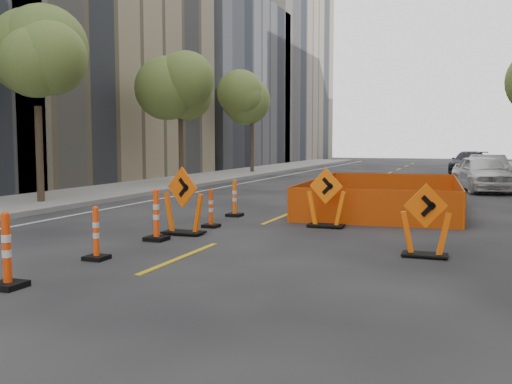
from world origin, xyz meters
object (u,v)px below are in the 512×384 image
at_px(channelizer_4, 96,233).
at_px(parked_car_mid, 489,169).
at_px(channelizer_6, 211,208).
at_px(parked_car_near, 482,173).
at_px(channelizer_5, 156,215).
at_px(channelizer_7, 235,198).
at_px(parked_car_far, 470,163).
at_px(channelizer_3, 7,250).
at_px(chevron_sign_left, 183,201).
at_px(chevron_sign_right, 426,220).
at_px(chevron_sign_center, 326,198).

bearing_deg(channelizer_4, parked_car_mid, 72.16).
xyz_separation_m(channelizer_6, parked_car_near, (6.62, 13.42, 0.30)).
height_order(channelizer_5, channelizer_7, channelizer_5).
distance_m(parked_car_near, parked_car_far, 14.10).
height_order(channelizer_3, channelizer_6, channelizer_3).
height_order(chevron_sign_left, parked_car_far, chevron_sign_left).
height_order(channelizer_3, chevron_sign_right, chevron_sign_right).
relative_size(channelizer_6, parked_car_near, 0.21).
relative_size(channelizer_5, chevron_sign_left, 0.72).
bearing_deg(channelizer_7, channelizer_4, -90.55).
height_order(parked_car_near, parked_car_mid, parked_car_near).
distance_m(channelizer_7, parked_car_mid, 17.95).
relative_size(chevron_sign_left, chevron_sign_center, 1.05).
relative_size(channelizer_6, parked_car_far, 0.19).
bearing_deg(chevron_sign_center, parked_car_far, 94.82).
bearing_deg(parked_car_far, channelizer_4, -93.68).
height_order(channelizer_7, parked_car_mid, parked_car_mid).
bearing_deg(channelizer_6, parked_car_mid, 69.21).
distance_m(channelizer_6, chevron_sign_center, 2.89).
xyz_separation_m(channelizer_4, parked_car_mid, (7.35, 22.84, 0.24)).
height_order(channelizer_5, parked_car_near, parked_car_near).
height_order(chevron_sign_left, parked_car_mid, chevron_sign_left).
bearing_deg(parked_car_near, channelizer_7, -135.08).
relative_size(chevron_sign_center, parked_car_near, 0.32).
height_order(channelizer_3, channelizer_7, channelizer_3).
relative_size(channelizer_7, parked_car_near, 0.23).
height_order(channelizer_3, channelizer_4, channelizer_3).
xyz_separation_m(channelizer_5, parked_car_near, (6.93, 15.57, 0.22)).
distance_m(channelizer_5, channelizer_7, 4.29).
xyz_separation_m(channelizer_4, channelizer_5, (-0.00, 2.15, 0.08)).
height_order(channelizer_5, chevron_sign_left, chevron_sign_left).
height_order(channelizer_3, chevron_sign_center, chevron_sign_center).
distance_m(channelizer_5, parked_car_far, 30.36).
bearing_deg(parked_car_far, channelizer_7, -96.36).
distance_m(channelizer_3, chevron_sign_left, 5.23).
bearing_deg(parked_car_near, channelizer_4, -125.11).
relative_size(chevron_sign_right, parked_car_near, 0.30).
bearing_deg(chevron_sign_left, parked_car_near, 83.49).
bearing_deg(channelizer_7, parked_car_mid, 66.05).
bearing_deg(chevron_sign_right, channelizer_7, 119.92).
relative_size(channelizer_4, parked_car_far, 0.19).
distance_m(channelizer_4, chevron_sign_right, 6.05).
height_order(channelizer_7, chevron_sign_left, chevron_sign_left).
bearing_deg(chevron_sign_right, chevron_sign_center, 107.56).
bearing_deg(channelizer_3, channelizer_4, 90.18).
bearing_deg(channelizer_4, channelizer_6, 85.90).
distance_m(channelizer_3, parked_car_far, 34.56).
bearing_deg(parked_car_mid, parked_car_far, 87.80).
bearing_deg(parked_car_far, parked_car_near, -80.33).
bearing_deg(channelizer_3, parked_car_near, 70.80).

